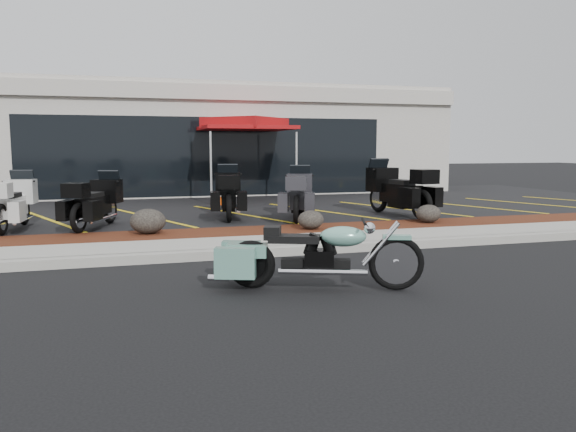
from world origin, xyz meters
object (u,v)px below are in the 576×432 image
object	(u,v)px
traffic_cone	(218,197)
popup_canopy	(245,126)
hero_cruiser	(396,255)
touring_white	(23,197)

from	to	relation	value
traffic_cone	popup_canopy	bearing A→B (deg)	49.33
hero_cruiser	touring_white	distance (m)	8.68
hero_cruiser	popup_canopy	xyz separation A→B (m)	(0.41, 11.10, 2.02)
touring_white	hero_cruiser	bearing A→B (deg)	-135.18
popup_canopy	touring_white	bearing A→B (deg)	-163.85
hero_cruiser	popup_canopy	distance (m)	11.29
hero_cruiser	traffic_cone	distance (m)	9.84
touring_white	popup_canopy	xyz separation A→B (m)	(5.80, 4.30, 1.74)
hero_cruiser	popup_canopy	world-z (taller)	popup_canopy
hero_cruiser	popup_canopy	bearing A→B (deg)	108.64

